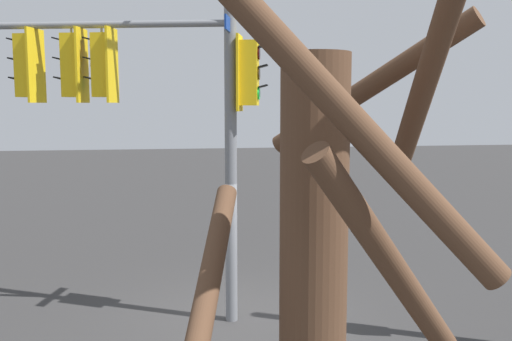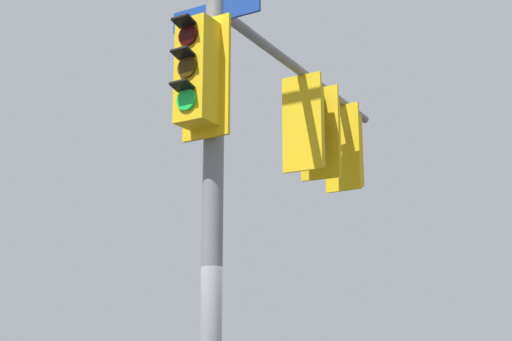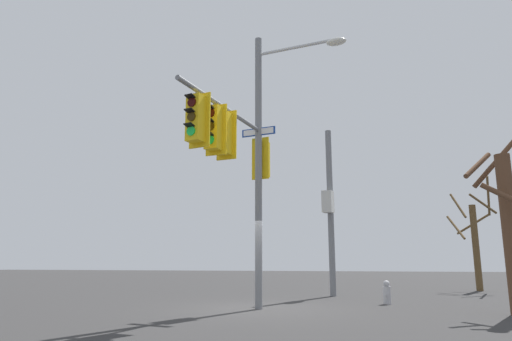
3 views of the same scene
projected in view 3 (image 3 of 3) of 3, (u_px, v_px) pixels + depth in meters
ground_plane at (255, 309)px, 12.66m from camera, size 80.00×80.00×0.00m
main_signal_pole_assembly at (245, 140)px, 12.28m from camera, size 4.97×3.90×8.31m
secondary_pole_assembly at (330, 208)px, 17.44m from camera, size 0.75×0.49×6.55m
fire_hydrant at (387, 293)px, 13.98m from camera, size 0.38×0.24×0.73m
bare_tree_across_street at (475, 239)px, 20.07m from camera, size 1.92×1.93×5.04m
bare_tree_corner at (510, 220)px, 11.64m from camera, size 1.92×1.93×4.88m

